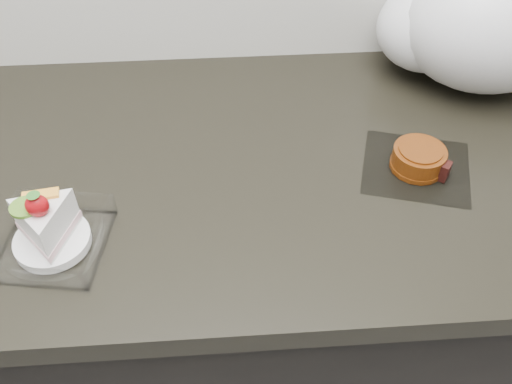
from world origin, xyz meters
name	(u,v)px	position (x,y,z in m)	size (l,w,h in m)	color
counter	(208,314)	(0.00, 1.69, 0.45)	(2.04, 0.64, 0.90)	black
cake_tray	(49,232)	(-0.19, 1.53, 0.93)	(0.17, 0.17, 0.11)	white
mooncake_wrap	(419,161)	(0.36, 1.65, 0.92)	(0.20, 0.20, 0.04)	white
plastic_bag	(483,22)	(0.52, 1.89, 1.02)	(0.39, 0.30, 0.30)	white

